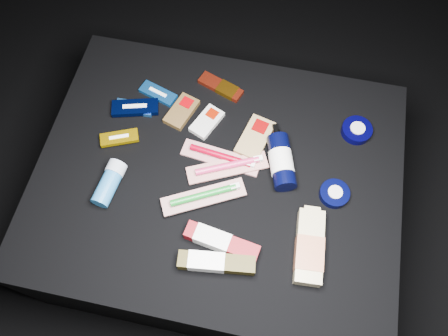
% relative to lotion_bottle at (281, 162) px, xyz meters
% --- Properties ---
extents(ground, '(3.00, 3.00, 0.00)m').
position_rel_lotion_bottle_xyz_m(ground, '(-0.16, -0.05, -0.43)').
color(ground, black).
rests_on(ground, ground).
extents(cloth_table, '(0.98, 0.78, 0.40)m').
position_rel_lotion_bottle_xyz_m(cloth_table, '(-0.16, -0.05, -0.23)').
color(cloth_table, black).
rests_on(cloth_table, ground).
extents(luna_bar_0, '(0.12, 0.07, 0.01)m').
position_rel_lotion_bottle_xyz_m(luna_bar_0, '(-0.39, 0.16, -0.02)').
color(luna_bar_0, blue).
rests_on(luna_bar_0, cloth_table).
extents(luna_bar_1, '(0.11, 0.04, 0.01)m').
position_rel_lotion_bottle_xyz_m(luna_bar_1, '(-0.44, 0.10, -0.02)').
color(luna_bar_1, '#1F569F').
rests_on(luna_bar_1, cloth_table).
extents(luna_bar_2, '(0.14, 0.08, 0.02)m').
position_rel_lotion_bottle_xyz_m(luna_bar_2, '(-0.44, 0.09, -0.02)').
color(luna_bar_2, black).
rests_on(luna_bar_2, cloth_table).
extents(luna_bar_3, '(0.11, 0.08, 0.01)m').
position_rel_lotion_bottle_xyz_m(luna_bar_3, '(-0.45, -0.01, -0.02)').
color(luna_bar_3, '#CC9C04').
rests_on(luna_bar_3, cloth_table).
extents(clif_bar_0, '(0.09, 0.12, 0.02)m').
position_rel_lotion_bottle_xyz_m(clif_bar_0, '(-0.30, 0.11, -0.02)').
color(clif_bar_0, '#4D361A').
rests_on(clif_bar_0, cloth_table).
extents(clif_bar_1, '(0.09, 0.11, 0.02)m').
position_rel_lotion_bottle_xyz_m(clif_bar_1, '(-0.22, 0.10, -0.02)').
color(clif_bar_1, silver).
rests_on(clif_bar_1, cloth_table).
extents(clif_bar_2, '(0.10, 0.14, 0.02)m').
position_rel_lotion_bottle_xyz_m(clif_bar_2, '(-0.08, 0.07, -0.02)').
color(clif_bar_2, olive).
rests_on(clif_bar_2, cloth_table).
extents(power_bar, '(0.14, 0.09, 0.02)m').
position_rel_lotion_bottle_xyz_m(power_bar, '(-0.20, 0.22, -0.02)').
color(power_bar, maroon).
rests_on(power_bar, cloth_table).
extents(lotion_bottle, '(0.10, 0.19, 0.06)m').
position_rel_lotion_bottle_xyz_m(lotion_bottle, '(0.00, 0.00, 0.00)').
color(lotion_bottle, black).
rests_on(lotion_bottle, cloth_table).
extents(cream_tin_upper, '(0.08, 0.08, 0.03)m').
position_rel_lotion_bottle_xyz_m(cream_tin_upper, '(0.19, 0.15, -0.02)').
color(cream_tin_upper, black).
rests_on(cream_tin_upper, cloth_table).
extents(cream_tin_lower, '(0.08, 0.08, 0.02)m').
position_rel_lotion_bottle_xyz_m(cream_tin_lower, '(0.15, -0.05, -0.02)').
color(cream_tin_lower, black).
rests_on(cream_tin_lower, cloth_table).
extents(bodywash_bottle, '(0.08, 0.20, 0.04)m').
position_rel_lotion_bottle_xyz_m(bodywash_bottle, '(0.10, -0.21, -0.01)').
color(bodywash_bottle, tan).
rests_on(bodywash_bottle, cloth_table).
extents(deodorant_stick, '(0.06, 0.13, 0.05)m').
position_rel_lotion_bottle_xyz_m(deodorant_stick, '(-0.43, -0.15, -0.01)').
color(deodorant_stick, '#22649E').
rests_on(deodorant_stick, cloth_table).
extents(toothbrush_pack_0, '(0.22, 0.08, 0.02)m').
position_rel_lotion_bottle_xyz_m(toothbrush_pack_0, '(-0.16, -0.01, -0.02)').
color(toothbrush_pack_0, beige).
rests_on(toothbrush_pack_0, cloth_table).
extents(toothbrush_pack_1, '(0.22, 0.14, 0.02)m').
position_rel_lotion_bottle_xyz_m(toothbrush_pack_1, '(-0.14, -0.04, -0.01)').
color(toothbrush_pack_1, beige).
rests_on(toothbrush_pack_1, cloth_table).
extents(toothbrush_pack_2, '(0.22, 0.15, 0.02)m').
position_rel_lotion_bottle_xyz_m(toothbrush_pack_2, '(-0.18, -0.13, -0.01)').
color(toothbrush_pack_2, beige).
rests_on(toothbrush_pack_2, cloth_table).
extents(toothpaste_carton_red, '(0.19, 0.07, 0.04)m').
position_rel_lotion_bottle_xyz_m(toothpaste_carton_red, '(-0.12, -0.24, -0.01)').
color(toothpaste_carton_red, maroon).
rests_on(toothpaste_carton_red, cloth_table).
extents(toothpaste_carton_green, '(0.19, 0.06, 0.04)m').
position_rel_lotion_bottle_xyz_m(toothpaste_carton_green, '(-0.12, -0.30, -0.01)').
color(toothpaste_carton_green, '#342D0E').
rests_on(toothpaste_carton_green, cloth_table).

